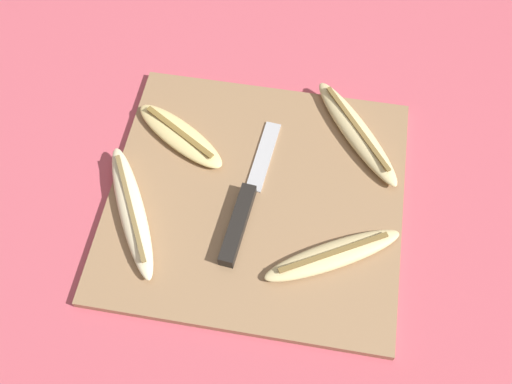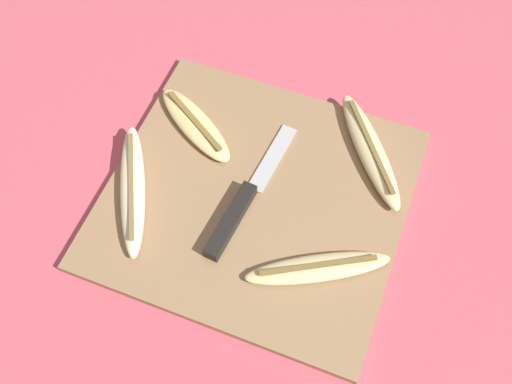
{
  "view_description": "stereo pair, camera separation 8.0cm",
  "coord_description": "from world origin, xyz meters",
  "px_view_note": "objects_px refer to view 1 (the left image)",
  "views": [
    {
      "loc": [
        0.07,
        -0.4,
        0.72
      ],
      "look_at": [
        0.0,
        0.0,
        0.02
      ],
      "focal_mm": 42.0,
      "sensor_mm": 36.0,
      "label": 1
    },
    {
      "loc": [
        0.14,
        -0.37,
        0.72
      ],
      "look_at": [
        0.0,
        0.0,
        0.02
      ],
      "focal_mm": 42.0,
      "sensor_mm": 36.0,
      "label": 2
    }
  ],
  "objects_px": {
    "knife": "(242,213)",
    "banana_golden_short": "(180,136)",
    "banana_ripe_center": "(356,132)",
    "banana_bright_far": "(132,210)",
    "banana_mellow_near": "(333,255)"
  },
  "relations": [
    {
      "from": "knife",
      "to": "banana_golden_short",
      "type": "xyz_separation_m",
      "value": [
        -0.11,
        0.11,
        0.0
      ]
    },
    {
      "from": "banana_golden_short",
      "to": "banana_ripe_center",
      "type": "xyz_separation_m",
      "value": [
        0.25,
        0.05,
        0.0
      ]
    },
    {
      "from": "banana_bright_far",
      "to": "banana_golden_short",
      "type": "height_order",
      "value": "banana_bright_far"
    },
    {
      "from": "banana_bright_far",
      "to": "banana_ripe_center",
      "type": "distance_m",
      "value": 0.33
    },
    {
      "from": "banana_bright_far",
      "to": "banana_mellow_near",
      "type": "bearing_deg",
      "value": -3.99
    },
    {
      "from": "knife",
      "to": "banana_bright_far",
      "type": "distance_m",
      "value": 0.15
    },
    {
      "from": "banana_bright_far",
      "to": "banana_golden_short",
      "type": "xyz_separation_m",
      "value": [
        0.04,
        0.13,
        -0.0
      ]
    },
    {
      "from": "banana_golden_short",
      "to": "banana_ripe_center",
      "type": "distance_m",
      "value": 0.25
    },
    {
      "from": "banana_golden_short",
      "to": "banana_mellow_near",
      "type": "height_order",
      "value": "same"
    },
    {
      "from": "knife",
      "to": "banana_mellow_near",
      "type": "xyz_separation_m",
      "value": [
        0.13,
        -0.04,
        0.0
      ]
    },
    {
      "from": "banana_golden_short",
      "to": "banana_mellow_near",
      "type": "relative_size",
      "value": 0.88
    },
    {
      "from": "banana_bright_far",
      "to": "banana_ripe_center",
      "type": "relative_size",
      "value": 1.08
    },
    {
      "from": "banana_ripe_center",
      "to": "banana_mellow_near",
      "type": "height_order",
      "value": "banana_ripe_center"
    },
    {
      "from": "banana_ripe_center",
      "to": "banana_mellow_near",
      "type": "relative_size",
      "value": 1.02
    },
    {
      "from": "knife",
      "to": "banana_golden_short",
      "type": "relative_size",
      "value": 1.48
    }
  ]
}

